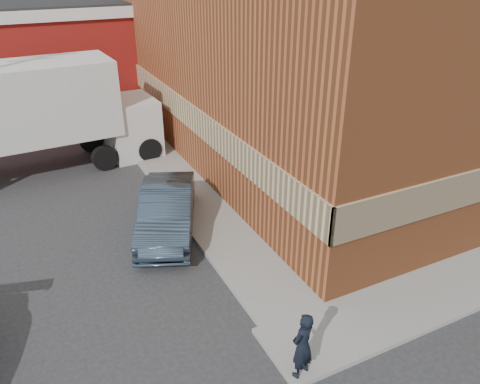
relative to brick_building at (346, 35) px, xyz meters
name	(u,v)px	position (x,y,z in m)	size (l,w,h in m)	color
ground	(271,326)	(-8.50, -9.00, -4.68)	(90.00, 90.00, 0.00)	#28282B
brick_building	(346,35)	(0.00, 0.00, 0.00)	(14.25, 18.25, 9.36)	#974D27
sidewalk_west	(170,172)	(-7.90, 0.00, -4.62)	(1.80, 18.00, 0.12)	gray
man	(303,345)	(-8.70, -10.55, -3.80)	(0.56, 0.37, 1.53)	black
sedan	(167,211)	(-9.30, -3.98, -3.96)	(1.53, 4.40, 1.45)	#2E3D4D
box_truck	(49,109)	(-11.68, 2.55, -2.27)	(8.61, 3.01, 4.19)	silver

